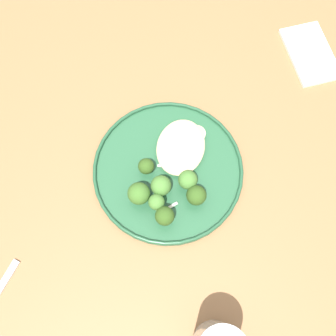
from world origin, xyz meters
TOP-DOWN VIEW (x-y plane):
  - ground at (0.00, 0.00)m, footprint 6.00×6.00m
  - wooden_dining_table at (0.00, 0.00)m, footprint 1.40×1.00m
  - dinner_plate at (-0.02, -0.01)m, footprint 0.29×0.29m
  - noodle_bed at (-0.07, 0.01)m, footprint 0.12×0.09m
  - seared_scallop_large_seared at (-0.07, 0.01)m, footprint 0.03×0.03m
  - seared_scallop_right_edge at (-0.10, 0.03)m, footprint 0.03×0.03m
  - seared_scallop_front_small at (-0.04, -0.01)m, footprint 0.03×0.03m
  - seared_scallop_center_golden at (-0.06, 0.03)m, footprint 0.03×0.03m
  - seared_scallop_half_hidden at (-0.09, 0.01)m, footprint 0.03×0.03m
  - broccoli_floret_center_pile at (0.02, -0.01)m, footprint 0.04×0.04m
  - broccoli_floret_rear_charred at (-0.00, 0.03)m, footprint 0.04×0.04m
  - broccoli_floret_right_tilted at (0.05, -0.05)m, footprint 0.04×0.04m
  - broccoli_floret_beside_noodles at (0.08, 0.01)m, footprint 0.03×0.03m
  - broccoli_floret_split_head at (-0.01, -0.05)m, footprint 0.03×0.03m
  - broccoli_floret_front_edge at (0.06, -0.01)m, footprint 0.03×0.03m
  - broccoli_floret_small_sprig at (0.02, 0.06)m, footprint 0.04×0.04m
  - onion_sliver_short_strip at (-0.03, -0.01)m, footprint 0.01×0.04m
  - onion_sliver_pale_crescent at (0.05, 0.01)m, footprint 0.03×0.03m
  - folded_napkin at (-0.36, 0.23)m, footprint 0.17×0.15m

SIDE VIEW (x-z plane):
  - ground at x=0.00m, z-range 0.00..0.00m
  - wooden_dining_table at x=0.00m, z-range 0.29..1.03m
  - folded_napkin at x=-0.36m, z-range 0.74..0.75m
  - dinner_plate at x=-0.02m, z-range 0.74..0.76m
  - onion_sliver_short_strip at x=-0.03m, z-range 0.75..0.76m
  - onion_sliver_pale_crescent at x=0.05m, z-range 0.75..0.76m
  - seared_scallop_half_hidden at x=-0.09m, z-range 0.75..0.77m
  - seared_scallop_large_seared at x=-0.07m, z-range 0.75..0.77m
  - seared_scallop_front_small at x=-0.04m, z-range 0.75..0.77m
  - seared_scallop_right_edge at x=-0.10m, z-range 0.75..0.77m
  - seared_scallop_center_golden at x=-0.06m, z-range 0.75..0.77m
  - noodle_bed at x=-0.07m, z-range 0.75..0.78m
  - broccoli_floret_split_head at x=-0.01m, z-range 0.75..0.80m
  - broccoli_floret_small_sprig at x=0.02m, z-range 0.75..0.80m
  - broccoli_floret_rear_charred at x=0.00m, z-range 0.76..0.80m
  - broccoli_floret_center_pile at x=0.02m, z-range 0.76..0.81m
  - broccoli_floret_front_edge at x=0.06m, z-range 0.76..0.81m
  - broccoli_floret_beside_noodles at x=0.08m, z-range 0.76..0.81m
  - broccoli_floret_right_tilted at x=0.05m, z-range 0.76..0.81m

